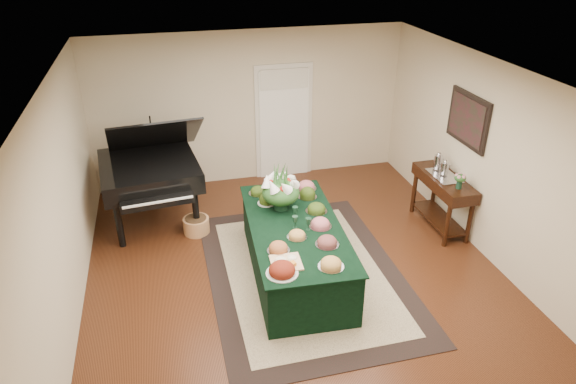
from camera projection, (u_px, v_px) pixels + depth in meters
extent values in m
plane|color=black|center=(293.00, 269.00, 7.09)|extent=(6.00, 6.00, 0.00)
cube|color=black|center=(304.00, 273.00, 7.00)|extent=(2.56, 3.58, 0.01)
cube|color=beige|center=(304.00, 272.00, 7.00)|extent=(2.05, 3.07, 0.01)
cube|color=silver|center=(284.00, 122.00, 9.29)|extent=(1.05, 0.04, 2.10)
cube|color=white|center=(284.00, 125.00, 9.30)|extent=(0.90, 0.06, 2.00)
cube|color=black|center=(295.00, 250.00, 6.84)|extent=(1.25, 2.49, 0.74)
cube|color=black|center=(295.00, 226.00, 6.67)|extent=(1.32, 2.55, 0.02)
cylinder|color=#BABAC3|center=(331.00, 266.00, 5.86)|extent=(0.30, 0.30, 0.01)
ellipsoid|color=#D2984B|center=(331.00, 263.00, 5.83)|extent=(0.25, 0.25, 0.08)
cylinder|color=#B0BAAF|center=(267.00, 203.00, 7.18)|extent=(0.25, 0.25, 0.01)
ellipsoid|color=#375014|center=(266.00, 199.00, 7.15)|extent=(0.21, 0.21, 0.12)
cylinder|color=#BABAC3|center=(258.00, 193.00, 7.44)|extent=(0.28, 0.28, 0.01)
ellipsoid|color=#375014|center=(258.00, 191.00, 7.42)|extent=(0.23, 0.23, 0.08)
cylinder|color=#BABAC3|center=(320.00, 226.00, 6.63)|extent=(0.30, 0.30, 0.01)
ellipsoid|color=#CB656D|center=(320.00, 223.00, 6.61)|extent=(0.24, 0.24, 0.08)
cylinder|color=#BABAC3|center=(316.00, 211.00, 6.98)|extent=(0.30, 0.30, 0.01)
ellipsoid|color=#375014|center=(316.00, 208.00, 6.96)|extent=(0.24, 0.24, 0.08)
cylinder|color=#BABAC3|center=(307.00, 197.00, 7.34)|extent=(0.27, 0.27, 0.01)
ellipsoid|color=#375014|center=(307.00, 193.00, 7.31)|extent=(0.22, 0.22, 0.11)
cylinder|color=#BABAC3|center=(306.00, 188.00, 7.57)|extent=(0.30, 0.30, 0.01)
ellipsoid|color=#CB656D|center=(306.00, 185.00, 7.55)|extent=(0.25, 0.25, 0.09)
cylinder|color=#BABAC3|center=(278.00, 250.00, 6.14)|extent=(0.28, 0.28, 0.01)
ellipsoid|color=#B66335|center=(278.00, 247.00, 6.12)|extent=(0.23, 0.23, 0.08)
cylinder|color=#BABAC3|center=(285.00, 192.00, 7.47)|extent=(0.33, 0.33, 0.01)
ellipsoid|color=brown|center=(285.00, 189.00, 7.45)|extent=(0.27, 0.27, 0.07)
cylinder|color=#BABAC3|center=(297.00, 237.00, 6.41)|extent=(0.25, 0.25, 0.01)
ellipsoid|color=#D2984B|center=(297.00, 234.00, 6.39)|extent=(0.21, 0.21, 0.07)
cylinder|color=#BABAC3|center=(327.00, 244.00, 6.26)|extent=(0.30, 0.30, 0.01)
ellipsoid|color=brown|center=(327.00, 241.00, 6.24)|extent=(0.24, 0.24, 0.08)
cylinder|color=#B0BAAF|center=(282.00, 273.00, 5.74)|extent=(0.37, 0.37, 0.01)
ellipsoid|color=maroon|center=(282.00, 269.00, 5.72)|extent=(0.30, 0.30, 0.10)
cube|color=tan|center=(286.00, 263.00, 5.92)|extent=(0.37, 0.37, 0.02)
ellipsoid|color=#F1E8CB|center=(280.00, 258.00, 5.92)|extent=(0.14, 0.14, 0.08)
ellipsoid|color=#F1E8CB|center=(292.00, 256.00, 5.96)|extent=(0.12, 0.12, 0.07)
cube|color=orange|center=(292.00, 264.00, 5.84)|extent=(0.11, 0.09, 0.05)
cylinder|color=#143221|center=(281.00, 202.00, 7.02)|extent=(0.20, 0.20, 0.20)
ellipsoid|color=#275622|center=(281.00, 193.00, 6.95)|extent=(0.51, 0.51, 0.33)
cylinder|color=black|center=(119.00, 225.00, 7.44)|extent=(0.10, 0.10, 0.71)
cylinder|color=black|center=(196.00, 212.00, 7.78)|extent=(0.10, 0.10, 0.71)
cylinder|color=black|center=(148.00, 182.00, 8.67)|extent=(0.10, 0.10, 0.71)
cube|color=black|center=(149.00, 171.00, 7.88)|extent=(1.58, 1.67, 0.31)
cube|color=black|center=(158.00, 202.00, 7.21)|extent=(1.04, 0.33, 0.10)
cube|color=black|center=(154.00, 135.00, 7.82)|extent=(1.48, 1.24, 0.79)
cylinder|color=#AC7345|center=(196.00, 225.00, 7.87)|extent=(0.40, 0.40, 0.25)
cylinder|color=black|center=(447.00, 226.00, 7.45)|extent=(0.07, 0.07, 0.68)
cylinder|color=black|center=(469.00, 223.00, 7.52)|extent=(0.07, 0.07, 0.68)
cylinder|color=black|center=(414.00, 193.00, 8.35)|extent=(0.07, 0.07, 0.68)
cylinder|color=black|center=(434.00, 191.00, 8.43)|extent=(0.07, 0.07, 0.68)
cube|color=black|center=(444.00, 182.00, 7.74)|extent=(0.45, 1.25, 0.18)
cube|color=black|center=(439.00, 218.00, 8.03)|extent=(0.38, 1.10, 0.03)
cube|color=#BABAC3|center=(444.00, 176.00, 7.72)|extent=(0.34, 0.58, 0.02)
cylinder|color=#143221|center=(459.00, 184.00, 7.34)|extent=(0.08, 0.08, 0.12)
ellipsoid|color=pink|center=(460.00, 177.00, 7.29)|extent=(0.18, 0.18, 0.12)
cube|color=black|center=(468.00, 120.00, 7.33)|extent=(0.04, 0.95, 0.75)
cube|color=#461221|center=(467.00, 120.00, 7.33)|extent=(0.01, 0.82, 0.62)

